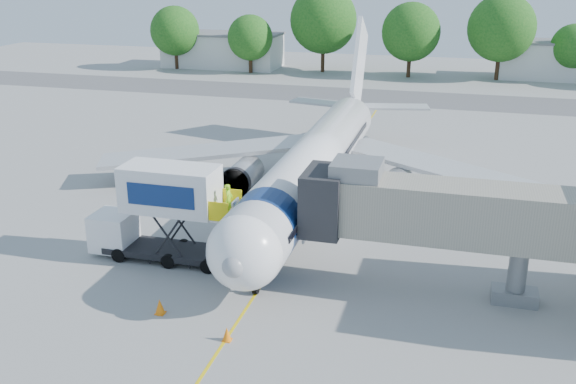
% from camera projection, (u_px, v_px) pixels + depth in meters
% --- Properties ---
extents(ground, '(160.00, 160.00, 0.00)m').
position_uv_depth(ground, '(302.00, 224.00, 40.99)').
color(ground, '#989895').
rests_on(ground, ground).
extents(guidance_line, '(0.15, 70.00, 0.01)m').
position_uv_depth(guidance_line, '(302.00, 224.00, 40.98)').
color(guidance_line, yellow).
rests_on(guidance_line, ground).
extents(taxiway_strip, '(120.00, 10.00, 0.01)m').
position_uv_depth(taxiway_strip, '(385.00, 97.00, 79.11)').
color(taxiway_strip, '#59595B').
rests_on(taxiway_strip, ground).
extents(aircraft, '(34.17, 37.73, 11.35)m').
position_uv_depth(aircraft, '(317.00, 161.00, 43.73)').
color(aircraft, white).
rests_on(aircraft, ground).
extents(jet_bridge, '(13.90, 3.20, 6.60)m').
position_uv_depth(jet_bridge, '(427.00, 211.00, 31.18)').
color(jet_bridge, gray).
rests_on(jet_bridge, ground).
extents(catering_hiloader, '(8.50, 2.44, 5.50)m').
position_uv_depth(catering_hiloader, '(161.00, 213.00, 35.25)').
color(catering_hiloader, black).
rests_on(catering_hiloader, ground).
extents(ground_tug, '(3.46, 2.66, 1.23)m').
position_uv_depth(ground_tug, '(239.00, 373.00, 25.03)').
color(ground_tug, white).
rests_on(ground_tug, ground).
extents(safety_cone_a, '(0.42, 0.42, 0.67)m').
position_uv_depth(safety_cone_a, '(227.00, 334.00, 28.23)').
color(safety_cone_a, orange).
rests_on(safety_cone_a, ground).
extents(safety_cone_b, '(0.49, 0.49, 0.77)m').
position_uv_depth(safety_cone_b, '(160.00, 307.00, 30.39)').
color(safety_cone_b, orange).
rests_on(safety_cone_b, ground).
extents(outbuilding_left, '(18.40, 8.40, 5.30)m').
position_uv_depth(outbuilding_left, '(223.00, 50.00, 101.49)').
color(outbuilding_left, silver).
rests_on(outbuilding_left, ground).
extents(outbuilding_right, '(16.40, 7.40, 5.30)m').
position_uv_depth(outbuilding_right, '(559.00, 60.00, 90.92)').
color(outbuilding_right, silver).
rests_on(outbuilding_right, ground).
extents(tree_a, '(7.49, 7.49, 9.55)m').
position_uv_depth(tree_a, '(175.00, 31.00, 98.34)').
color(tree_a, '#382314').
rests_on(tree_a, ground).
extents(tree_b, '(6.70, 6.70, 8.54)m').
position_uv_depth(tree_b, '(250.00, 38.00, 94.98)').
color(tree_b, '#382314').
rests_on(tree_b, ground).
extents(tree_c, '(9.87, 9.87, 12.59)m').
position_uv_depth(tree_c, '(323.00, 20.00, 94.97)').
color(tree_c, '#382314').
rests_on(tree_c, ground).
extents(tree_d, '(8.28, 8.28, 10.55)m').
position_uv_depth(tree_d, '(411.00, 32.00, 90.84)').
color(tree_d, '#382314').
rests_on(tree_d, ground).
extents(tree_e, '(9.25, 9.25, 11.80)m').
position_uv_depth(tree_e, '(502.00, 28.00, 88.47)').
color(tree_e, '#382314').
rests_on(tree_e, ground).
extents(tree_f, '(6.20, 6.20, 7.91)m').
position_uv_depth(tree_f, '(574.00, 47.00, 87.90)').
color(tree_f, '#382314').
rests_on(tree_f, ground).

